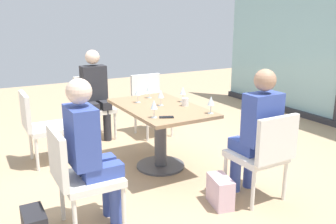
{
  "coord_description": "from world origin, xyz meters",
  "views": [
    {
      "loc": [
        3.44,
        -1.85,
        1.72
      ],
      "look_at": [
        0.0,
        0.1,
        0.65
      ],
      "focal_mm": 38.36,
      "sensor_mm": 36.0,
      "label": 1
    }
  ],
  "objects_px": {
    "chair_side_end": "(94,103)",
    "chair_far_left": "(150,101)",
    "chair_far_right": "(264,152)",
    "cell_phone_on_table": "(166,117)",
    "person_side_end": "(95,90)",
    "wine_glass_3": "(138,91)",
    "wine_glass_1": "(149,87)",
    "chair_front_right": "(78,173)",
    "wine_glass_2": "(161,94)",
    "chair_front_left": "(40,123)",
    "wine_glass_5": "(183,91)",
    "wine_glass_0": "(154,105)",
    "dining_table_main": "(160,123)",
    "coffee_cup": "(185,102)",
    "person_far_right": "(257,128)",
    "person_front_right": "(90,147)",
    "handbag_1": "(220,191)",
    "wine_glass_4": "(211,101)"
  },
  "relations": [
    {
      "from": "person_side_end",
      "to": "wine_glass_5",
      "type": "relative_size",
      "value": 6.81
    },
    {
      "from": "wine_glass_0",
      "to": "wine_glass_3",
      "type": "bearing_deg",
      "value": 168.8
    },
    {
      "from": "dining_table_main",
      "to": "person_side_end",
      "type": "xyz_separation_m",
      "value": [
        -1.35,
        -0.31,
        0.17
      ]
    },
    {
      "from": "wine_glass_1",
      "to": "chair_far_left",
      "type": "bearing_deg",
      "value": 152.83
    },
    {
      "from": "chair_front_right",
      "to": "wine_glass_5",
      "type": "height_order",
      "value": "wine_glass_5"
    },
    {
      "from": "person_side_end",
      "to": "wine_glass_3",
      "type": "distance_m",
      "value": 1.08
    },
    {
      "from": "person_front_right",
      "to": "wine_glass_1",
      "type": "bearing_deg",
      "value": 136.93
    },
    {
      "from": "wine_glass_1",
      "to": "cell_phone_on_table",
      "type": "bearing_deg",
      "value": -15.87
    },
    {
      "from": "chair_front_left",
      "to": "wine_glass_1",
      "type": "distance_m",
      "value": 1.35
    },
    {
      "from": "chair_far_right",
      "to": "wine_glass_0",
      "type": "height_order",
      "value": "wine_glass_0"
    },
    {
      "from": "chair_side_end",
      "to": "chair_far_left",
      "type": "height_order",
      "value": "same"
    },
    {
      "from": "chair_front_right",
      "to": "person_side_end",
      "type": "bearing_deg",
      "value": 157.92
    },
    {
      "from": "chair_side_end",
      "to": "coffee_cup",
      "type": "distance_m",
      "value": 1.69
    },
    {
      "from": "chair_front_right",
      "to": "person_front_right",
      "type": "distance_m",
      "value": 0.23
    },
    {
      "from": "chair_front_right",
      "to": "chair_side_end",
      "type": "height_order",
      "value": "same"
    },
    {
      "from": "chair_front_right",
      "to": "wine_glass_5",
      "type": "distance_m",
      "value": 1.76
    },
    {
      "from": "chair_side_end",
      "to": "coffee_cup",
      "type": "xyz_separation_m",
      "value": [
        1.57,
        0.56,
        0.28
      ]
    },
    {
      "from": "handbag_1",
      "to": "wine_glass_3",
      "type": "bearing_deg",
      "value": -158.24
    },
    {
      "from": "coffee_cup",
      "to": "wine_glass_2",
      "type": "bearing_deg",
      "value": -122.21
    },
    {
      "from": "chair_front_right",
      "to": "wine_glass_2",
      "type": "bearing_deg",
      "value": 124.23
    },
    {
      "from": "chair_far_left",
      "to": "coffee_cup",
      "type": "height_order",
      "value": "chair_far_left"
    },
    {
      "from": "dining_table_main",
      "to": "chair_side_end",
      "type": "height_order",
      "value": "chair_side_end"
    },
    {
      "from": "cell_phone_on_table",
      "to": "wine_glass_2",
      "type": "bearing_deg",
      "value": -176.48
    },
    {
      "from": "person_far_right",
      "to": "person_side_end",
      "type": "height_order",
      "value": "same"
    },
    {
      "from": "chair_far_right",
      "to": "wine_glass_0",
      "type": "bearing_deg",
      "value": -137.2
    },
    {
      "from": "chair_far_left",
      "to": "wine_glass_1",
      "type": "distance_m",
      "value": 0.9
    },
    {
      "from": "person_far_right",
      "to": "wine_glass_0",
      "type": "xyz_separation_m",
      "value": [
        -0.68,
        -0.73,
        0.16
      ]
    },
    {
      "from": "person_front_right",
      "to": "person_far_right",
      "type": "bearing_deg",
      "value": 79.74
    },
    {
      "from": "dining_table_main",
      "to": "person_far_right",
      "type": "distance_m",
      "value": 1.17
    },
    {
      "from": "chair_far_left",
      "to": "chair_front_left",
      "type": "height_order",
      "value": "same"
    },
    {
      "from": "person_far_right",
      "to": "wine_glass_4",
      "type": "bearing_deg",
      "value": -164.43
    },
    {
      "from": "chair_far_left",
      "to": "cell_phone_on_table",
      "type": "bearing_deg",
      "value": -21.22
    },
    {
      "from": "chair_far_right",
      "to": "cell_phone_on_table",
      "type": "relative_size",
      "value": 6.04
    },
    {
      "from": "person_side_end",
      "to": "wine_glass_1",
      "type": "distance_m",
      "value": 1.0
    },
    {
      "from": "person_far_right",
      "to": "person_side_end",
      "type": "bearing_deg",
      "value": -162.35
    },
    {
      "from": "chair_front_right",
      "to": "wine_glass_1",
      "type": "height_order",
      "value": "wine_glass_1"
    },
    {
      "from": "wine_glass_0",
      "to": "wine_glass_4",
      "type": "distance_m",
      "value": 0.6
    },
    {
      "from": "chair_far_left",
      "to": "person_side_end",
      "type": "xyz_separation_m",
      "value": [
        -0.18,
        -0.77,
        0.2
      ]
    },
    {
      "from": "wine_glass_3",
      "to": "chair_side_end",
      "type": "bearing_deg",
      "value": -171.96
    },
    {
      "from": "wine_glass_1",
      "to": "chair_front_right",
      "type": "bearing_deg",
      "value": -45.67
    },
    {
      "from": "chair_side_end",
      "to": "person_front_right",
      "type": "xyz_separation_m",
      "value": [
        2.24,
        -0.76,
        0.2
      ]
    },
    {
      "from": "chair_far_right",
      "to": "wine_glass_1",
      "type": "xyz_separation_m",
      "value": [
        -1.61,
        -0.37,
        0.37
      ]
    },
    {
      "from": "person_front_right",
      "to": "person_side_end",
      "type": "distance_m",
      "value": 2.26
    },
    {
      "from": "chair_side_end",
      "to": "person_front_right",
      "type": "height_order",
      "value": "person_front_right"
    },
    {
      "from": "chair_front_left",
      "to": "wine_glass_2",
      "type": "height_order",
      "value": "wine_glass_2"
    },
    {
      "from": "chair_far_left",
      "to": "person_far_right",
      "type": "xyz_separation_m",
      "value": [
        2.23,
        -0.0,
        0.2
      ]
    },
    {
      "from": "chair_far_right",
      "to": "chair_far_left",
      "type": "xyz_separation_m",
      "value": [
        -2.34,
        0.0,
        0.0
      ]
    },
    {
      "from": "wine_glass_0",
      "to": "wine_glass_3",
      "type": "xyz_separation_m",
      "value": [
        -0.67,
        0.13,
        0.0
      ]
    },
    {
      "from": "wine_glass_1",
      "to": "chair_front_left",
      "type": "bearing_deg",
      "value": -105.24
    },
    {
      "from": "wine_glass_0",
      "to": "coffee_cup",
      "type": "bearing_deg",
      "value": 116.19
    }
  ]
}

